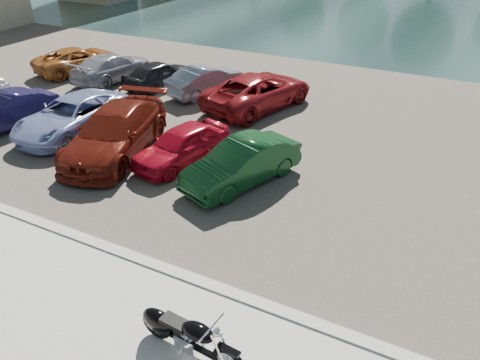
# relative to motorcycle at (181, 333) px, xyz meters

# --- Properties ---
(ground) EXTENTS (200.00, 200.00, 0.00)m
(ground) POSITION_rel_motorcycle_xyz_m (-0.80, -0.25, -0.56)
(ground) COLOR #595447
(ground) RESTS_ON ground
(kerb) EXTENTS (60.00, 0.30, 0.14)m
(kerb) POSITION_rel_motorcycle_xyz_m (-0.80, 1.75, -0.49)
(kerb) COLOR #B8B5AD
(kerb) RESTS_ON ground
(parking_lot) EXTENTS (60.00, 18.00, 0.04)m
(parking_lot) POSITION_rel_motorcycle_xyz_m (-0.80, 10.75, -0.54)
(parking_lot) COLOR #474039
(parking_lot) RESTS_ON ground
(river) EXTENTS (120.00, 40.00, 0.00)m
(river) POSITION_rel_motorcycle_xyz_m (-0.80, 39.75, -0.56)
(river) COLOR #1A2F2F
(river) RESTS_ON ground
(motorcycle) EXTENTS (2.33, 0.75, 1.05)m
(motorcycle) POSITION_rel_motorcycle_xyz_m (0.00, 0.00, 0.00)
(motorcycle) COLOR black
(motorcycle) RESTS_ON promenade
(car_1) EXTENTS (1.92, 4.07, 1.29)m
(car_1) POSITION_rel_motorcycle_xyz_m (-11.74, 5.82, 0.12)
(car_1) COLOR #18133D
(car_1) RESTS_ON parking_lot
(car_2) EXTENTS (2.20, 4.76, 1.32)m
(car_2) POSITION_rel_motorcycle_xyz_m (-9.18, 6.63, 0.14)
(car_2) COLOR #8F9ED1
(car_2) RESTS_ON parking_lot
(car_3) EXTENTS (3.35, 5.64, 1.53)m
(car_3) POSITION_rel_motorcycle_xyz_m (-6.63, 6.05, 0.25)
(car_3) COLOR #63180E
(car_3) RESTS_ON parking_lot
(car_4) EXTENTS (2.21, 3.85, 1.23)m
(car_4) POSITION_rel_motorcycle_xyz_m (-4.25, 6.49, 0.09)
(car_4) COLOR #B20B21
(car_4) RESTS_ON parking_lot
(car_5) EXTENTS (2.65, 4.21, 1.31)m
(car_5) POSITION_rel_motorcycle_xyz_m (-1.90, 6.21, 0.13)
(car_5) COLOR #0F3A1A
(car_5) RESTS_ON parking_lot
(car_6) EXTENTS (3.30, 4.84, 1.23)m
(car_6) POSITION_rel_motorcycle_xyz_m (-14.43, 12.42, 0.09)
(car_6) COLOR #BB6D2B
(car_6) RESTS_ON parking_lot
(car_7) EXTENTS (2.21, 4.55, 1.28)m
(car_7) POSITION_rel_motorcycle_xyz_m (-11.97, 12.16, 0.12)
(car_7) COLOR #9999A1
(car_7) RESTS_ON parking_lot
(car_8) EXTENTS (2.21, 3.84, 1.23)m
(car_8) POSITION_rel_motorcycle_xyz_m (-9.37, 12.34, 0.09)
(car_8) COLOR black
(car_8) RESTS_ON parking_lot
(car_9) EXTENTS (2.51, 4.07, 1.27)m
(car_9) POSITION_rel_motorcycle_xyz_m (-6.89, 12.54, 0.11)
(car_9) COLOR slate
(car_9) RESTS_ON parking_lot
(car_10) EXTENTS (3.72, 5.64, 1.44)m
(car_10) POSITION_rel_motorcycle_xyz_m (-4.13, 12.11, 0.20)
(car_10) COLOR maroon
(car_10) RESTS_ON parking_lot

